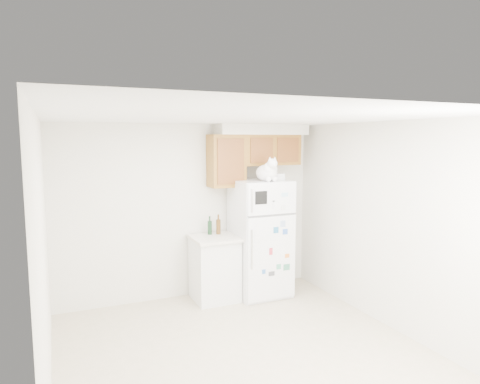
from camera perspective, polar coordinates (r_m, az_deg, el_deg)
ground_plane at (r=4.85m, az=0.99°, el=-21.12°), size 3.80×4.00×0.01m
room_shell at (r=4.59m, az=1.15°, el=-0.60°), size 3.84×4.04×2.52m
refrigerator at (r=6.29m, az=2.73°, el=-6.11°), size 0.76×0.78×1.70m
base_counter at (r=6.20m, az=-3.41°, el=-10.05°), size 0.64×0.64×0.92m
cat at (r=5.99m, az=3.76°, el=2.71°), size 0.34×0.50×0.35m
storage_box_back at (r=6.36m, az=4.07°, el=2.22°), size 0.20×0.16×0.10m
storage_box_front at (r=6.22m, az=5.17°, el=2.05°), size 0.16×0.12×0.09m
bottle_green at (r=6.18m, az=-4.06°, el=-4.44°), size 0.06×0.06×0.27m
bottle_amber at (r=6.20m, az=-2.90°, el=-4.32°), size 0.07×0.07×0.29m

